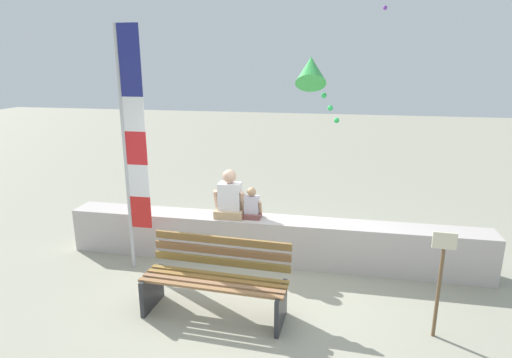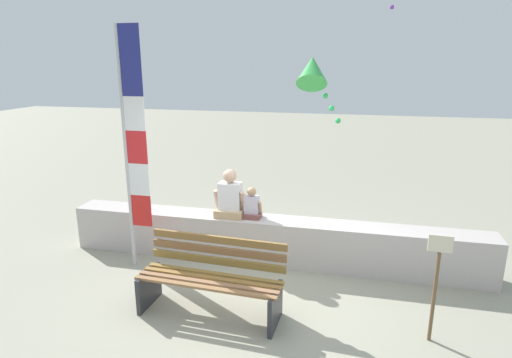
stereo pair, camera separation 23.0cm
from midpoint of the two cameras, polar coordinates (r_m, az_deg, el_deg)
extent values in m
plane|color=gray|center=(5.86, 1.42, -14.52)|extent=(40.00, 40.00, 0.00)
cube|color=#BAB0AC|center=(6.47, 3.03, -8.16)|extent=(6.22, 0.47, 0.67)
cube|color=olive|center=(5.02, -5.71, -14.18)|extent=(1.72, 0.16, 0.03)
cube|color=#906646|center=(5.11, -5.23, -13.59)|extent=(1.72, 0.16, 0.03)
cube|color=olive|center=(5.20, -4.77, -13.02)|extent=(1.72, 0.16, 0.03)
cube|color=olive|center=(5.29, -4.32, -12.47)|extent=(1.72, 0.16, 0.03)
cube|color=olive|center=(5.33, -3.94, -10.82)|extent=(1.72, 0.14, 0.10)
cube|color=brown|center=(5.29, -3.88, -9.45)|extent=(1.72, 0.14, 0.10)
cube|color=olive|center=(5.26, -3.82, -8.07)|extent=(1.72, 0.14, 0.10)
cube|color=#2D2D33|center=(5.57, -12.89, -13.95)|extent=(0.08, 0.53, 0.45)
cube|color=#2D2D33|center=(5.07, 3.93, -16.78)|extent=(0.08, 0.53, 0.45)
cube|color=tan|center=(6.45, -2.41, -4.45)|extent=(0.42, 0.35, 0.12)
cube|color=white|center=(6.36, -2.44, -2.25)|extent=(0.33, 0.21, 0.40)
cylinder|color=#D6A88C|center=(6.42, -4.22, -2.58)|extent=(0.07, 0.16, 0.29)
cylinder|color=#D6A88C|center=(6.31, -0.71, -2.84)|extent=(0.07, 0.16, 0.29)
sphere|color=#D6A88C|center=(6.28, -2.47, 0.39)|extent=(0.20, 0.20, 0.20)
cube|color=brown|center=(6.38, 0.46, -4.85)|extent=(0.28, 0.23, 0.08)
cube|color=silver|center=(6.32, 0.46, -3.41)|extent=(0.21, 0.14, 0.26)
cylinder|color=tan|center=(6.35, -0.72, -3.63)|extent=(0.04, 0.11, 0.19)
cylinder|color=tan|center=(6.29, 1.61, -3.81)|extent=(0.04, 0.11, 0.19)
sphere|color=tan|center=(6.26, 0.47, -1.70)|extent=(0.13, 0.13, 0.13)
cylinder|color=#B7B7BC|center=(6.16, -15.90, 3.34)|extent=(0.05, 0.05, 3.39)
cube|color=red|center=(6.30, -13.97, -4.11)|extent=(0.30, 0.02, 0.46)
cube|color=white|center=(6.17, -14.24, -0.09)|extent=(0.30, 0.02, 0.46)
cube|color=red|center=(6.07, -14.53, 4.10)|extent=(0.30, 0.02, 0.46)
cube|color=white|center=(6.00, -14.82, 8.40)|extent=(0.30, 0.02, 0.46)
cube|color=navy|center=(5.96, -15.13, 12.78)|extent=(0.30, 0.02, 0.46)
cube|color=navy|center=(5.96, -15.45, 17.18)|extent=(0.30, 0.02, 0.46)
cone|color=green|center=(6.39, 8.54, 14.16)|extent=(0.49, 0.66, 0.63)
sphere|color=green|center=(6.39, 9.39, 12.51)|extent=(0.08, 0.08, 0.08)
sphere|color=green|center=(6.41, 10.23, 10.86)|extent=(0.08, 0.08, 0.08)
sphere|color=green|center=(6.43, 11.06, 9.22)|extent=(0.08, 0.08, 0.08)
sphere|color=green|center=(6.45, 11.87, 7.59)|extent=(0.08, 0.08, 0.08)
sphere|color=purple|center=(8.87, 18.40, 20.88)|extent=(0.08, 0.08, 0.08)
cylinder|color=brown|center=(5.09, 23.83, -14.24)|extent=(0.04, 0.04, 1.03)
cube|color=beige|center=(4.83, 24.62, -7.84)|extent=(0.24, 0.03, 0.18)
camera|label=1|loc=(0.11, -88.94, 0.29)|focal=30.06mm
camera|label=2|loc=(0.11, 91.06, -0.29)|focal=30.06mm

